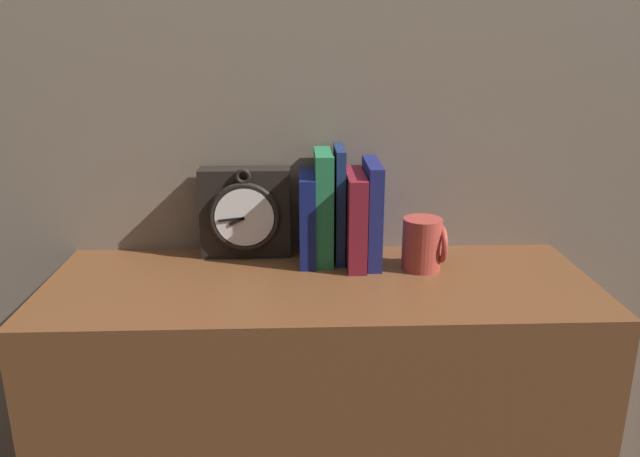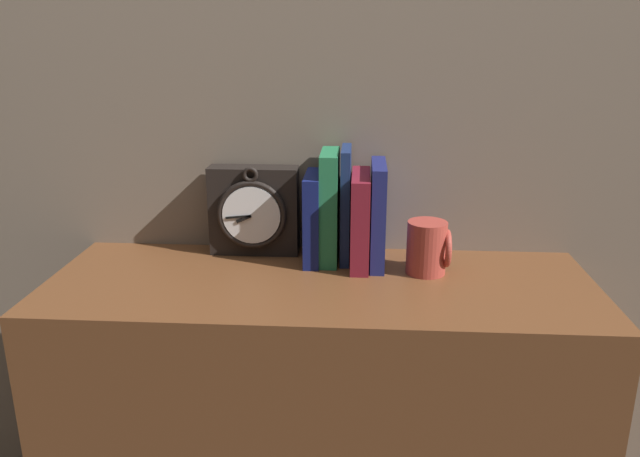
{
  "view_description": "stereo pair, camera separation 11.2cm",
  "coord_description": "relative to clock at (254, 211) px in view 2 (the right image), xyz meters",
  "views": [
    {
      "loc": [
        -0.04,
        -1.07,
        1.16
      ],
      "look_at": [
        0.0,
        0.0,
        0.82
      ],
      "focal_mm": 35.0,
      "sensor_mm": 36.0,
      "label": 1
    },
    {
      "loc": [
        0.07,
        -1.07,
        1.16
      ],
      "look_at": [
        0.0,
        0.0,
        0.82
      ],
      "focal_mm": 35.0,
      "sensor_mm": 36.0,
      "label": 2
    }
  ],
  "objects": [
    {
      "name": "mug",
      "position": [
        0.35,
        -0.09,
        -0.04
      ],
      "size": [
        0.08,
        0.08,
        0.1
      ],
      "color": "#9E382D",
      "rests_on": "bookshelf"
    },
    {
      "name": "book_slot0_navy",
      "position": [
        0.12,
        -0.03,
        -0.0
      ],
      "size": [
        0.03,
        0.13,
        0.18
      ],
      "color": "#101955",
      "rests_on": "bookshelf"
    },
    {
      "name": "clock",
      "position": [
        0.0,
        0.0,
        0.0
      ],
      "size": [
        0.18,
        0.07,
        0.19
      ],
      "color": "black",
      "rests_on": "bookshelf"
    },
    {
      "name": "book_slot4_navy",
      "position": [
        0.25,
        -0.04,
        0.01
      ],
      "size": [
        0.03,
        0.15,
        0.2
      ],
      "color": "navy",
      "rests_on": "bookshelf"
    },
    {
      "name": "book_slot3_maroon",
      "position": [
        0.22,
        -0.05,
        -0.0
      ],
      "size": [
        0.04,
        0.16,
        0.18
      ],
      "color": "maroon",
      "rests_on": "bookshelf"
    },
    {
      "name": "book_slot2_navy",
      "position": [
        0.19,
        -0.02,
        0.02
      ],
      "size": [
        0.02,
        0.11,
        0.23
      ],
      "color": "navy",
      "rests_on": "bookshelf"
    },
    {
      "name": "bookshelf",
      "position": [
        0.15,
        -0.15,
        -0.45
      ],
      "size": [
        1.01,
        0.38,
        0.72
      ],
      "color": "brown",
      "rests_on": "ground_plane"
    },
    {
      "name": "book_slot1_green",
      "position": [
        0.16,
        -0.03,
        0.02
      ],
      "size": [
        0.03,
        0.12,
        0.22
      ],
      "color": "#206D42",
      "rests_on": "bookshelf"
    }
  ]
}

